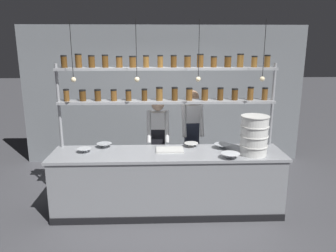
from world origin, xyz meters
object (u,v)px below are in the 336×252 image
Objects in this scene: container_stack at (254,135)px; prep_bowl_near_left at (191,145)px; chef_center at (192,133)px; spice_shelf_unit at (167,86)px; serving_cup_front at (244,146)px; cutting_board at (170,150)px; prep_bowl_center_back at (231,156)px; prep_bowl_center_front at (84,150)px; prep_bowl_near_right at (104,145)px; prep_bowl_far_left at (222,146)px; chef_left at (158,140)px.

prep_bowl_near_left is (-0.84, 0.39, -0.25)m from container_stack.
chef_center is at bearing 82.97° from prep_bowl_near_left.
spice_shelf_unit is 1.45m from serving_cup_front.
spice_shelf_unit is 0.94m from cutting_board.
cutting_board is 0.89m from prep_bowl_center_back.
spice_shelf_unit is at bearing 13.01° from prep_bowl_center_front.
chef_center is 1.47m from prep_bowl_near_right.
prep_bowl_far_left is at bearing -11.46° from prep_bowl_near_left.
prep_bowl_near_right reaches higher than prep_bowl_near_left.
prep_bowl_near_right is at bearing 169.19° from container_stack.
prep_bowl_center_front is at bearing 175.53° from container_stack.
prep_bowl_far_left is (-0.03, 0.44, -0.00)m from prep_bowl_center_back.
container_stack is (1.34, -0.80, 0.28)m from chef_left.
serving_cup_front reaches higher than prep_bowl_near_left.
prep_bowl_center_front is at bearing -160.75° from chef_center.
spice_shelf_unit is 15.06× the size of prep_bowl_near_left.
prep_bowl_near_left is 0.88× the size of prep_bowl_far_left.
prep_bowl_near_left is 0.72m from prep_bowl_center_back.
prep_bowl_far_left reaches higher than prep_bowl_center_front.
prep_bowl_center_front is 2.08m from prep_bowl_center_back.
prep_bowl_far_left is (0.46, -0.09, 0.00)m from prep_bowl_near_left.
serving_cup_front is at bearing -20.95° from chef_left.
chef_left is at bearing -173.88° from chef_center.
serving_cup_front is at bearing 3.54° from cutting_board.
spice_shelf_unit reaches higher than prep_bowl_far_left.
prep_bowl_near_right is (-2.16, 0.41, -0.25)m from container_stack.
prep_bowl_near_left is at bearing -0.86° from prep_bowl_near_right.
prep_bowl_near_left is at bearing 7.39° from prep_bowl_center_front.
prep_bowl_near_right is (-0.99, 0.19, 0.02)m from cutting_board.
prep_bowl_near_left is 0.47m from prep_bowl_far_left.
cutting_board is 1.64× the size of prep_bowl_far_left.
prep_bowl_far_left reaches higher than prep_bowl_near_right.
chef_left is at bearing 29.78° from prep_bowl_center_front.
prep_bowl_far_left is at bearing 141.76° from container_stack.
prep_bowl_center_back is (0.48, -0.54, 0.01)m from prep_bowl_near_left.
spice_shelf_unit is 1.22m from prep_bowl_far_left.
prep_bowl_far_left is (0.79, 0.08, 0.02)m from cutting_board.
chef_left is at bearing 149.18° from container_stack.
prep_bowl_center_back is 0.52m from serving_cup_front.
prep_bowl_center_back reaches higher than prep_bowl_far_left.
prep_bowl_near_left is 1.03× the size of prep_bowl_center_front.
serving_cup_front is (0.30, 0.43, 0.01)m from prep_bowl_center_back.
container_stack is at bearing -53.88° from chef_center.
chef_center reaches higher than prep_bowl_center_back.
container_stack is 2.30× the size of prep_bowl_far_left.
prep_bowl_center_back is 1.14× the size of prep_bowl_near_right.
prep_bowl_near_left is 0.82× the size of prep_bowl_center_back.
spice_shelf_unit is 8.11× the size of cutting_board.
prep_bowl_near_right is (-0.96, -0.06, -0.89)m from spice_shelf_unit.
prep_bowl_far_left is at bearing -61.35° from chef_center.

